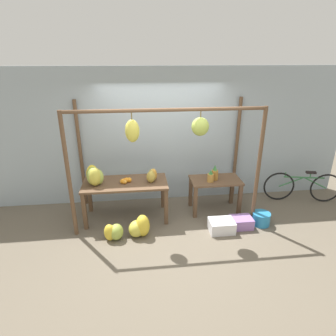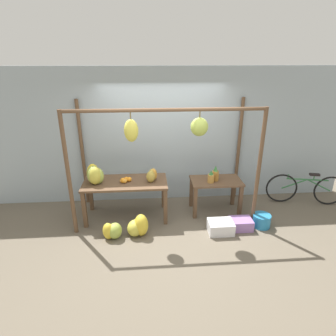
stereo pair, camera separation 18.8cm
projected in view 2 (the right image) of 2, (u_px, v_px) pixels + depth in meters
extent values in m
plane|color=#665B4C|center=(167.00, 232.00, 5.09)|extent=(20.00, 20.00, 0.00)
cube|color=#99A8B2|center=(162.00, 137.00, 5.82)|extent=(8.00, 0.08, 2.80)
cylinder|color=brown|center=(69.00, 176.00, 4.68)|extent=(0.07, 0.07, 2.21)
cylinder|color=brown|center=(259.00, 170.00, 4.91)|extent=(0.07, 0.07, 2.21)
cylinder|color=brown|center=(83.00, 154.00, 5.73)|extent=(0.07, 0.07, 2.21)
cylinder|color=brown|center=(238.00, 150.00, 5.97)|extent=(0.07, 0.07, 2.21)
cylinder|color=brown|center=(166.00, 110.00, 4.40)|extent=(3.26, 0.06, 0.06)
cylinder|color=brown|center=(130.00, 116.00, 4.39)|extent=(0.02, 0.02, 0.11)
ellipsoid|color=gold|center=(131.00, 131.00, 4.48)|extent=(0.23, 0.21, 0.37)
cylinder|color=brown|center=(200.00, 114.00, 4.47)|extent=(0.02, 0.02, 0.10)
ellipsoid|color=#9EB247|center=(199.00, 127.00, 4.54)|extent=(0.29, 0.26, 0.30)
cube|color=brown|center=(125.00, 182.00, 5.31)|extent=(1.58, 0.74, 0.04)
cube|color=brown|center=(84.00, 210.00, 5.10)|extent=(0.07, 0.07, 0.72)
cube|color=brown|center=(165.00, 207.00, 5.21)|extent=(0.07, 0.07, 0.72)
cube|color=brown|center=(91.00, 194.00, 5.70)|extent=(0.07, 0.07, 0.72)
cube|color=brown|center=(163.00, 191.00, 5.80)|extent=(0.07, 0.07, 0.72)
cube|color=brown|center=(216.00, 181.00, 5.54)|extent=(0.99, 0.58, 0.04)
cube|color=brown|center=(195.00, 203.00, 5.42)|extent=(0.07, 0.07, 0.65)
cube|color=brown|center=(240.00, 201.00, 5.48)|extent=(0.07, 0.07, 0.65)
cube|color=brown|center=(191.00, 192.00, 5.86)|extent=(0.07, 0.07, 0.65)
cube|color=brown|center=(233.00, 190.00, 5.92)|extent=(0.07, 0.07, 0.65)
ellipsoid|color=#9EB247|center=(99.00, 176.00, 5.18)|extent=(0.27, 0.28, 0.30)
ellipsoid|color=gold|center=(96.00, 176.00, 5.21)|extent=(0.21, 0.22, 0.29)
ellipsoid|color=yellow|center=(93.00, 173.00, 5.21)|extent=(0.24, 0.26, 0.37)
ellipsoid|color=#9EB247|center=(94.00, 175.00, 5.15)|extent=(0.30, 0.32, 0.35)
ellipsoid|color=gold|center=(95.00, 176.00, 5.13)|extent=(0.32, 0.33, 0.35)
sphere|color=orange|center=(125.00, 179.00, 5.30)|extent=(0.08, 0.08, 0.08)
sphere|color=orange|center=(125.00, 181.00, 5.22)|extent=(0.08, 0.08, 0.08)
sphere|color=orange|center=(124.00, 181.00, 5.23)|extent=(0.07, 0.07, 0.07)
sphere|color=orange|center=(123.00, 180.00, 5.24)|extent=(0.09, 0.09, 0.09)
sphere|color=orange|center=(127.00, 179.00, 5.29)|extent=(0.09, 0.09, 0.09)
sphere|color=orange|center=(122.00, 181.00, 5.24)|extent=(0.08, 0.08, 0.08)
sphere|color=orange|center=(129.00, 179.00, 5.29)|extent=(0.09, 0.09, 0.09)
cylinder|color=#A3702D|center=(216.00, 176.00, 5.49)|extent=(0.12, 0.12, 0.17)
cone|color=#428442|center=(216.00, 170.00, 5.43)|extent=(0.08, 0.08, 0.11)
cylinder|color=#B27F38|center=(215.00, 175.00, 5.50)|extent=(0.12, 0.12, 0.19)
cone|color=#337538|center=(216.00, 168.00, 5.44)|extent=(0.09, 0.09, 0.11)
cylinder|color=#B27F38|center=(211.00, 178.00, 5.40)|extent=(0.12, 0.12, 0.16)
cone|color=#337538|center=(211.00, 173.00, 5.36)|extent=(0.09, 0.09, 0.08)
ellipsoid|color=#9EB247|center=(115.00, 231.00, 4.87)|extent=(0.30, 0.32, 0.29)
ellipsoid|color=gold|center=(108.00, 231.00, 4.84)|extent=(0.27, 0.27, 0.30)
ellipsoid|color=gold|center=(141.00, 225.00, 4.92)|extent=(0.28, 0.30, 0.41)
ellipsoid|color=gold|center=(135.00, 228.00, 4.94)|extent=(0.39, 0.40, 0.30)
cube|color=silver|center=(221.00, 227.00, 5.03)|extent=(0.44, 0.34, 0.22)
cylinder|color=teal|center=(261.00, 221.00, 5.21)|extent=(0.33, 0.33, 0.24)
torus|color=black|center=(330.00, 191.00, 5.91)|extent=(0.65, 0.16, 0.65)
torus|color=black|center=(281.00, 188.00, 6.02)|extent=(0.65, 0.16, 0.65)
cylinder|color=#337042|center=(307.00, 180.00, 5.88)|extent=(0.82, 0.20, 0.03)
cylinder|color=#337042|center=(319.00, 185.00, 5.89)|extent=(0.50, 0.13, 0.26)
cylinder|color=#337042|center=(294.00, 184.00, 5.95)|extent=(0.50, 0.13, 0.26)
cylinder|color=#337042|center=(314.00, 178.00, 5.84)|extent=(0.02, 0.02, 0.10)
cube|color=black|center=(315.00, 175.00, 5.82)|extent=(0.21, 0.12, 0.04)
cylinder|color=#337042|center=(288.00, 176.00, 5.90)|extent=(0.02, 0.02, 0.10)
ellipsoid|color=#B2993D|center=(152.00, 175.00, 5.32)|extent=(0.18, 0.19, 0.23)
ellipsoid|color=#B2993D|center=(151.00, 177.00, 5.23)|extent=(0.19, 0.17, 0.23)
ellipsoid|color=gold|center=(153.00, 174.00, 5.32)|extent=(0.16, 0.14, 0.24)
cube|color=#9970B7|center=(241.00, 224.00, 5.15)|extent=(0.40, 0.31, 0.20)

